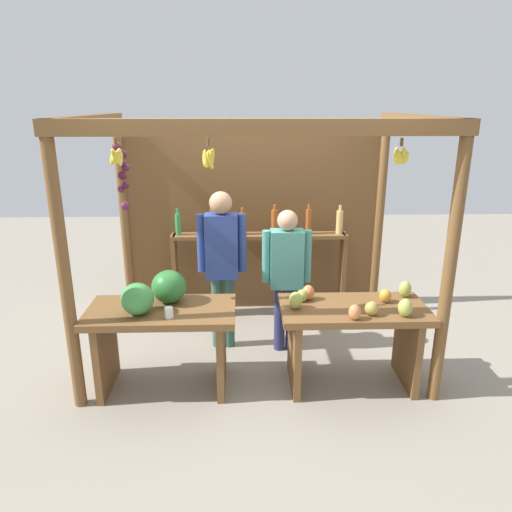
{
  "coord_description": "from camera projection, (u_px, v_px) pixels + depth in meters",
  "views": [
    {
      "loc": [
        -0.13,
        -4.47,
        2.42
      ],
      "look_at": [
        0.0,
        -0.2,
        1.04
      ],
      "focal_mm": 33.45,
      "sensor_mm": 36.0,
      "label": 1
    }
  ],
  "objects": [
    {
      "name": "vendor_man",
      "position": [
        222.0,
        257.0,
        4.69
      ],
      "size": [
        0.48,
        0.22,
        1.62
      ],
      "rotation": [
        0.0,
        0.0,
        -0.15
      ],
      "color": "#346050",
      "rests_on": "ground"
    },
    {
      "name": "vendor_woman",
      "position": [
        286.0,
        270.0,
        4.66
      ],
      "size": [
        0.48,
        0.2,
        1.46
      ],
      "rotation": [
        0.0,
        0.0,
        0.19
      ],
      "color": "navy",
      "rests_on": "ground"
    },
    {
      "name": "ground_plane",
      "position": [
        255.0,
        345.0,
        5.0
      ],
      "size": [
        12.0,
        12.0,
        0.0
      ],
      "primitive_type": "plane",
      "color": "gray",
      "rests_on": "ground"
    },
    {
      "name": "bottle_shelf_unit",
      "position": [
        261.0,
        251.0,
        5.46
      ],
      "size": [
        2.0,
        0.22,
        1.34
      ],
      "color": "brown",
      "rests_on": "ground"
    },
    {
      "name": "fruit_counter_left",
      "position": [
        160.0,
        319.0,
        4.08
      ],
      "size": [
        1.26,
        0.64,
        1.04
      ],
      "color": "brown",
      "rests_on": "ground"
    },
    {
      "name": "market_stall",
      "position": [
        253.0,
        209.0,
        5.01
      ],
      "size": [
        3.12,
        2.08,
        2.31
      ],
      "color": "brown",
      "rests_on": "ground"
    },
    {
      "name": "fruit_counter_right",
      "position": [
        353.0,
        326.0,
        4.14
      ],
      "size": [
        1.26,
        0.65,
        0.91
      ],
      "color": "brown",
      "rests_on": "ground"
    }
  ]
}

